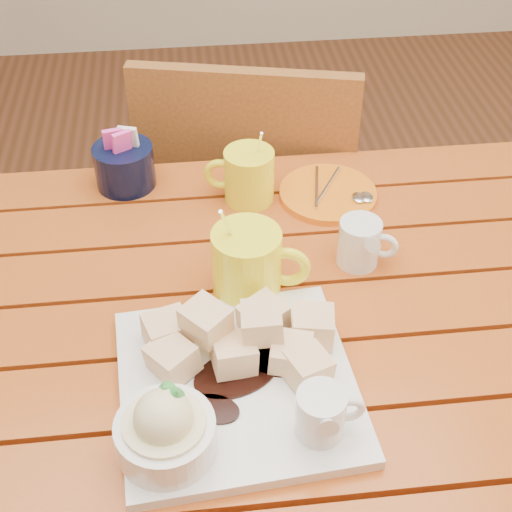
{
  "coord_description": "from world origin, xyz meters",
  "views": [
    {
      "loc": [
        -0.04,
        -0.69,
        1.47
      ],
      "look_at": [
        0.04,
        0.05,
        0.82
      ],
      "focal_mm": 50.0,
      "sensor_mm": 36.0,
      "label": 1
    }
  ],
  "objects": [
    {
      "name": "orange_saucer",
      "position": [
        0.19,
        0.27,
        0.76
      ],
      "size": [
        0.16,
        0.16,
        0.02
      ],
      "rotation": [
        0.0,
        0.0,
        -0.38
      ],
      "color": "orange",
      "rests_on": "table"
    },
    {
      "name": "coffee_mug_right",
      "position": [
        0.03,
        0.05,
        0.81
      ],
      "size": [
        0.14,
        0.1,
        0.16
      ],
      "rotation": [
        0.0,
        0.0,
        -0.21
      ],
      "color": "#FFF520",
      "rests_on": "table"
    },
    {
      "name": "dessert_plate",
      "position": [
        -0.01,
        -0.14,
        0.78
      ],
      "size": [
        0.31,
        0.31,
        0.12
      ],
      "rotation": [
        0.0,
        0.0,
        0.08
      ],
      "color": "white",
      "rests_on": "table"
    },
    {
      "name": "sugar_caddy",
      "position": [
        -0.15,
        0.34,
        0.79
      ],
      "size": [
        0.1,
        0.1,
        0.11
      ],
      "color": "black",
      "rests_on": "table"
    },
    {
      "name": "cream_pitcher",
      "position": [
        0.21,
        0.1,
        0.79
      ],
      "size": [
        0.09,
        0.08,
        0.08
      ],
      "rotation": [
        0.0,
        0.0,
        -0.39
      ],
      "color": "white",
      "rests_on": "table"
    },
    {
      "name": "chair_far",
      "position": [
        0.09,
        0.56,
        0.5
      ],
      "size": [
        0.51,
        0.51,
        0.89
      ],
      "rotation": [
        0.0,
        0.0,
        2.91
      ],
      "color": "brown",
      "rests_on": "ground"
    },
    {
      "name": "table",
      "position": [
        0.0,
        0.0,
        0.64
      ],
      "size": [
        1.2,
        0.79,
        0.75
      ],
      "color": "#9A3613",
      "rests_on": "ground"
    },
    {
      "name": "coffee_mug_left",
      "position": [
        0.06,
        0.27,
        0.8
      ],
      "size": [
        0.12,
        0.08,
        0.14
      ],
      "rotation": [
        0.0,
        0.0,
        -0.22
      ],
      "color": "#FFF520",
      "rests_on": "table"
    }
  ]
}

